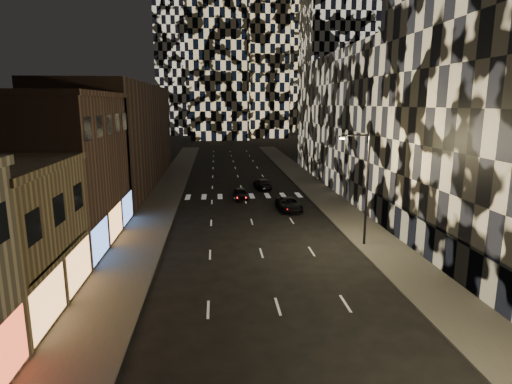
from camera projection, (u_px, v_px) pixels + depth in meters
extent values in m
cube|color=#47443F|center=(163.00, 197.00, 52.97)|extent=(4.00, 120.00, 0.15)
cube|color=#47443F|center=(322.00, 194.00, 54.80)|extent=(4.00, 120.00, 0.15)
cube|color=#4C4C47|center=(181.00, 197.00, 53.16)|extent=(0.20, 120.00, 0.15)
cube|color=#4C4C47|center=(305.00, 194.00, 54.60)|extent=(0.20, 120.00, 0.15)
cube|color=#4E372C|center=(50.00, 172.00, 35.04)|extent=(10.00, 15.00, 12.00)
cube|color=#4E372C|center=(120.00, 135.00, 60.67)|extent=(10.00, 40.00, 14.00)
cube|color=#383838|center=(443.00, 249.00, 29.86)|extent=(0.60, 25.00, 3.00)
cube|color=#232326|center=(381.00, 121.00, 60.71)|extent=(16.00, 40.00, 18.00)
cylinder|color=black|center=(367.00, 190.00, 34.24)|extent=(0.20, 0.20, 9.00)
cylinder|color=black|center=(356.00, 135.00, 33.24)|extent=(2.20, 0.14, 0.14)
cube|color=black|center=(342.00, 137.00, 33.17)|extent=(0.50, 0.25, 0.18)
cube|color=#FFEAB2|center=(342.00, 138.00, 33.19)|extent=(0.35, 0.18, 0.06)
imported|color=black|center=(241.00, 194.00, 52.08)|extent=(1.89, 4.11, 1.37)
imported|color=black|center=(263.00, 184.00, 58.46)|extent=(2.43, 4.88, 1.36)
imported|color=black|center=(289.00, 204.00, 46.54)|extent=(2.62, 5.10, 1.38)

